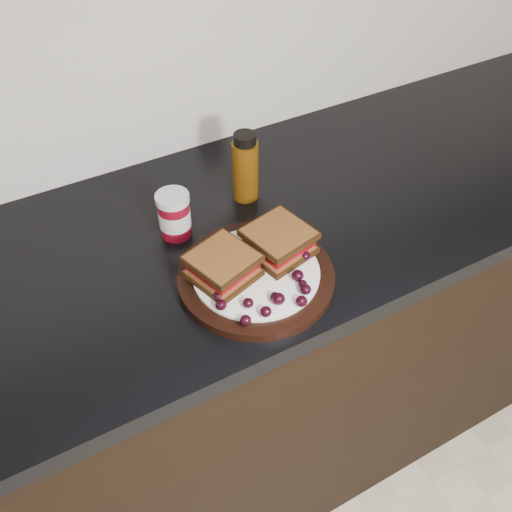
{
  "coord_description": "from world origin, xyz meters",
  "views": [
    {
      "loc": [
        -0.14,
        0.94,
        1.64
      ],
      "look_at": [
        0.2,
        1.56,
        0.96
      ],
      "focal_mm": 40.0,
      "sensor_mm": 36.0,
      "label": 1
    }
  ],
  "objects": [
    {
      "name": "base_cabinets",
      "position": [
        0.0,
        1.7,
        0.43
      ],
      "size": [
        3.96,
        0.58,
        0.86
      ],
      "primitive_type": "cube",
      "color": "black",
      "rests_on": "ground_plane"
    },
    {
      "name": "countertop",
      "position": [
        0.0,
        1.7,
        0.88
      ],
      "size": [
        3.98,
        0.6,
        0.04
      ],
      "primitive_type": "cube",
      "color": "black",
      "rests_on": "base_cabinets"
    },
    {
      "name": "plate",
      "position": [
        0.2,
        1.56,
        0.91
      ],
      "size": [
        0.28,
        0.28,
        0.02
      ],
      "primitive_type": "cylinder",
      "color": "black",
      "rests_on": "countertop"
    },
    {
      "name": "sandwich_left",
      "position": [
        0.14,
        1.58,
        0.95
      ],
      "size": [
        0.13,
        0.13,
        0.05
      ],
      "primitive_type": null,
      "rotation": [
        0.0,
        0.0,
        0.3
      ],
      "color": "brown",
      "rests_on": "plate"
    },
    {
      "name": "sandwich_right",
      "position": [
        0.26,
        1.58,
        0.95
      ],
      "size": [
        0.13,
        0.13,
        0.05
      ],
      "primitive_type": null,
      "rotation": [
        0.0,
        0.0,
        0.22
      ],
      "color": "brown",
      "rests_on": "plate"
    },
    {
      "name": "grape_0",
      "position": [
        0.11,
        1.51,
        0.93
      ],
      "size": [
        0.02,
        0.02,
        0.02
      ],
      "primitive_type": "ellipsoid",
      "color": "black",
      "rests_on": "plate"
    },
    {
      "name": "grape_1",
      "position": [
        0.15,
        1.49,
        0.93
      ],
      "size": [
        0.02,
        0.02,
        0.02
      ],
      "primitive_type": "ellipsoid",
      "color": "black",
      "rests_on": "plate"
    },
    {
      "name": "grape_2",
      "position": [
        0.13,
        1.46,
        0.93
      ],
      "size": [
        0.02,
        0.02,
        0.02
      ],
      "primitive_type": "ellipsoid",
      "color": "black",
      "rests_on": "plate"
    },
    {
      "name": "grape_3",
      "position": [
        0.16,
        1.46,
        0.93
      ],
      "size": [
        0.02,
        0.02,
        0.02
      ],
      "primitive_type": "ellipsoid",
      "color": "black",
      "rests_on": "plate"
    },
    {
      "name": "grape_4",
      "position": [
        0.2,
        1.47,
        0.93
      ],
      "size": [
        0.02,
        0.02,
        0.02
      ],
      "primitive_type": "ellipsoid",
      "color": "black",
      "rests_on": "plate"
    },
    {
      "name": "grape_5",
      "position": [
        0.19,
        1.48,
        0.93
      ],
      "size": [
        0.02,
        0.02,
        0.02
      ],
      "primitive_type": "ellipsoid",
      "color": "black",
      "rests_on": "plate"
    },
    {
      "name": "grape_6",
      "position": [
        0.23,
        1.45,
        0.93
      ],
      "size": [
        0.02,
        0.02,
        0.02
      ],
      "primitive_type": "ellipsoid",
      "color": "black",
      "rests_on": "plate"
    },
    {
      "name": "grape_7",
      "position": [
        0.25,
        1.47,
        0.93
      ],
      "size": [
        0.02,
        0.02,
        0.02
      ],
      "primitive_type": "ellipsoid",
      "color": "black",
      "rests_on": "plate"
    },
    {
      "name": "grape_8",
      "position": [
        0.25,
        1.48,
        0.93
      ],
      "size": [
        0.02,
        0.02,
        0.01
      ],
      "primitive_type": "ellipsoid",
      "color": "black",
      "rests_on": "plate"
    },
    {
      "name": "grape_9",
      "position": [
        0.25,
        1.5,
        0.93
      ],
      "size": [
        0.02,
        0.02,
        0.02
      ],
      "primitive_type": "ellipsoid",
      "color": "black",
      "rests_on": "plate"
    },
    {
      "name": "grape_10",
      "position": [
        0.29,
        1.54,
        0.93
      ],
      "size": [
        0.02,
        0.02,
        0.02
      ],
      "primitive_type": "ellipsoid",
      "color": "black",
      "rests_on": "plate"
    },
    {
      "name": "grape_11",
      "position": [
        0.28,
        1.56,
        0.93
      ],
      "size": [
        0.02,
        0.02,
        0.02
      ],
      "primitive_type": "ellipsoid",
      "color": "black",
      "rests_on": "plate"
    },
    {
      "name": "grape_12",
      "position": [
        0.28,
        1.56,
        0.93
      ],
      "size": [
        0.02,
        0.02,
        0.02
      ],
      "primitive_type": "ellipsoid",
      "color": "black",
      "rests_on": "plate"
    },
    {
      "name": "grape_13",
      "position": [
        0.27,
        1.61,
        0.93
      ],
      "size": [
        0.02,
        0.02,
        0.02
      ],
      "primitive_type": "ellipsoid",
      "color": "black",
      "rests_on": "plate"
    },
    {
      "name": "grape_14",
      "position": [
        0.16,
        1.61,
        0.93
      ],
      "size": [
        0.02,
        0.02,
        0.02
      ],
      "primitive_type": "ellipsoid",
      "color": "black",
      "rests_on": "plate"
    },
    {
      "name": "grape_15",
      "position": [
        0.15,
        1.58,
        0.93
      ],
      "size": [
        0.02,
        0.02,
        0.02
      ],
      "primitive_type": "ellipsoid",
      "color": "black",
      "rests_on": "plate"
    },
    {
      "name": "grape_16",
      "position": [
        0.12,
        1.57,
        0.93
      ],
      "size": [
        0.02,
        0.02,
        0.02
      ],
      "primitive_type": "ellipsoid",
      "color": "black",
      "rests_on": "plate"
    },
    {
      "name": "grape_17",
      "position": [
        0.13,
        1.57,
        0.93
      ],
      "size": [
        0.02,
        0.02,
        0.02
      ],
      "primitive_type": "ellipsoid",
      "color": "black",
      "rests_on": "plate"
    },
    {
      "name": "grape_18",
      "position": [
        0.11,
        1.53,
        0.93
      ],
      "size": [
        0.02,
        0.02,
        0.02
      ],
      "primitive_type": "ellipsoid",
      "color": "black",
      "rests_on": "plate"
    },
    {
      "name": "grape_19",
      "position": [
        0.14,
        1.6,
        0.93
      ],
      "size": [
        0.02,
        0.02,
        0.02
      ],
      "primitive_type": "ellipsoid",
      "color": "black",
      "rests_on": "plate"
    },
    {
      "name": "grape_20",
      "position": [
        0.15,
        1.57,
        0.93
      ],
      "size": [
        0.02,
        0.02,
        0.02
      ],
      "primitive_type": "ellipsoid",
      "color": "black",
      "rests_on": "plate"
    },
    {
      "name": "grape_21",
      "position": [
        0.14,
        1.57,
        0.93
      ],
      "size": [
        0.01,
        0.01,
        0.01
      ],
      "primitive_type": "ellipsoid",
      "color": "black",
      "rests_on": "plate"
    },
    {
      "name": "condiment_jar",
      "position": [
        0.12,
        1.74,
        0.95
      ],
      "size": [
        0.07,
        0.07,
        0.09
      ],
      "primitive_type": "cylinder",
      "rotation": [
        0.0,
        0.0,
        -0.09
      ],
      "color": "maroon",
      "rests_on": "countertop"
    },
    {
      "name": "oil_bottle",
      "position": [
        0.3,
        1.78,
        0.97
      ],
      "size": [
        0.06,
        0.06,
        0.15
      ],
      "primitive_type": "cylinder",
      "rotation": [
        0.0,
        0.0,
        0.07
      ],
      "color": "#533008",
      "rests_on": "countertop"
    }
  ]
}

